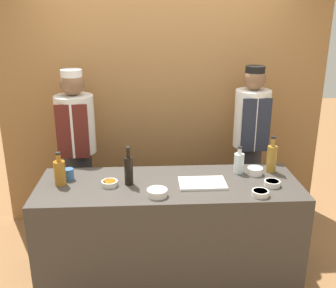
# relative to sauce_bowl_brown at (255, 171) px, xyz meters

# --- Properties ---
(ground_plane) EXTENTS (14.00, 14.00, 0.00)m
(ground_plane) POSITION_rel_sauce_bowl_brown_xyz_m (-0.73, -0.14, -0.93)
(ground_plane) COLOR olive
(cabinet_wall) EXTENTS (3.33, 0.18, 2.40)m
(cabinet_wall) POSITION_rel_sauce_bowl_brown_xyz_m (-0.73, 1.04, 0.27)
(cabinet_wall) COLOR olive
(cabinet_wall) RESTS_ON ground_plane
(counter) EXTENTS (2.09, 0.73, 0.89)m
(counter) POSITION_rel_sauce_bowl_brown_xyz_m (-0.73, -0.14, -0.48)
(counter) COLOR #3D3833
(counter) RESTS_ON ground_plane
(sauce_bowl_brown) EXTENTS (0.13, 0.13, 0.06)m
(sauce_bowl_brown) POSITION_rel_sauce_bowl_brown_xyz_m (0.00, 0.00, 0.00)
(sauce_bowl_brown) COLOR silver
(sauce_bowl_brown) RESTS_ON counter
(sauce_bowl_orange) EXTENTS (0.13, 0.13, 0.04)m
(sauce_bowl_orange) POSITION_rel_sauce_bowl_brown_xyz_m (-1.20, -0.16, -0.01)
(sauce_bowl_orange) COLOR silver
(sauce_bowl_orange) RESTS_ON counter
(sauce_bowl_green) EXTENTS (0.13, 0.13, 0.04)m
(sauce_bowl_green) POSITION_rel_sauce_bowl_brown_xyz_m (-0.07, -0.40, -0.01)
(sauce_bowl_green) COLOR silver
(sauce_bowl_green) RESTS_ON counter
(sauce_bowl_red) EXTENTS (0.15, 0.15, 0.05)m
(sauce_bowl_red) POSITION_rel_sauce_bowl_brown_xyz_m (-0.83, -0.36, -0.00)
(sauce_bowl_red) COLOR silver
(sauce_bowl_red) RESTS_ON counter
(sauce_bowl_white) EXTENTS (0.13, 0.13, 0.04)m
(sauce_bowl_white) POSITION_rel_sauce_bowl_brown_xyz_m (0.07, -0.23, -0.01)
(sauce_bowl_white) COLOR silver
(sauce_bowl_white) RESTS_ON counter
(cutting_board) EXTENTS (0.37, 0.24, 0.02)m
(cutting_board) POSITION_rel_sauce_bowl_brown_xyz_m (-0.47, -0.17, -0.02)
(cutting_board) COLOR white
(cutting_board) RESTS_ON counter
(bottle_clear) EXTENTS (0.08, 0.08, 0.23)m
(bottle_clear) POSITION_rel_sauce_bowl_brown_xyz_m (-0.13, 0.05, 0.06)
(bottle_clear) COLOR silver
(bottle_clear) RESTS_ON counter
(bottle_vinegar) EXTENTS (0.08, 0.08, 0.32)m
(bottle_vinegar) POSITION_rel_sauce_bowl_brown_xyz_m (0.15, 0.05, 0.09)
(bottle_vinegar) COLOR olive
(bottle_vinegar) RESTS_ON counter
(bottle_amber) EXTENTS (0.09, 0.09, 0.27)m
(bottle_amber) POSITION_rel_sauce_bowl_brown_xyz_m (-1.58, -0.11, 0.07)
(bottle_amber) COLOR #9E661E
(bottle_amber) RESTS_ON counter
(bottle_soy) EXTENTS (0.07, 0.07, 0.31)m
(bottle_soy) POSITION_rel_sauce_bowl_brown_xyz_m (-1.05, -0.13, 0.09)
(bottle_soy) COLOR black
(bottle_soy) RESTS_ON counter
(cup_blue) EXTENTS (0.08, 0.08, 0.09)m
(cup_blue) POSITION_rel_sauce_bowl_brown_xyz_m (-1.54, -0.02, 0.01)
(cup_blue) COLOR #386093
(cup_blue) RESTS_ON counter
(chef_left) EXTENTS (0.36, 0.36, 1.69)m
(chef_left) POSITION_rel_sauce_bowl_brown_xyz_m (-1.57, 0.61, -0.01)
(chef_left) COLOR #28282D
(chef_left) RESTS_ON ground_plane
(chef_right) EXTENTS (0.34, 0.34, 1.71)m
(chef_right) POSITION_rel_sauce_bowl_brown_xyz_m (0.11, 0.61, 0.01)
(chef_right) COLOR #28282D
(chef_right) RESTS_ON ground_plane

